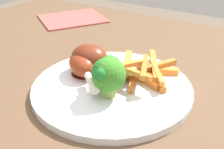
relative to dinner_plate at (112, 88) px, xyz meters
name	(u,v)px	position (x,y,z in m)	size (l,w,h in m)	color
dinner_plate	(112,88)	(0.00, 0.00, 0.00)	(0.26, 0.26, 0.01)	silver
broccoli_floret_front	(105,74)	(-0.01, 0.03, 0.05)	(0.04, 0.05, 0.06)	#79A959
broccoli_floret_middle	(109,74)	(-0.01, 0.03, 0.04)	(0.05, 0.06, 0.06)	#8FA44E
carrot_fries_pile	(140,70)	(-0.03, -0.05, 0.02)	(0.14, 0.16, 0.04)	orange
chicken_drumstick_near	(83,66)	(0.06, 0.00, 0.03)	(0.11, 0.10, 0.04)	#601D0E
chicken_drumstick_far	(92,59)	(0.05, -0.02, 0.03)	(0.13, 0.06, 0.05)	#4D190D
napkin	(73,19)	(0.29, -0.27, 0.00)	(0.17, 0.14, 0.00)	#B74C47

